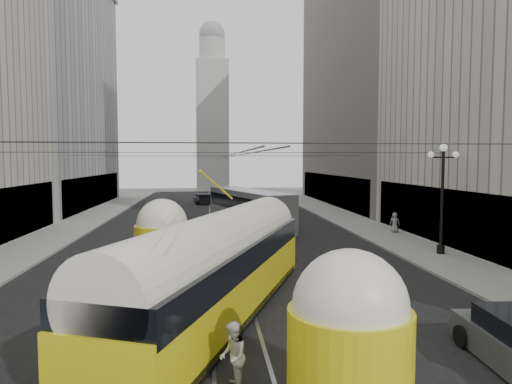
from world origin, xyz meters
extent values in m
cube|color=black|center=(0.00, 32.50, 0.00)|extent=(20.00, 85.00, 0.02)
cube|color=gray|center=(-12.00, 36.00, 0.07)|extent=(4.00, 72.00, 0.15)
cube|color=gray|center=(12.00, 36.00, 0.07)|extent=(4.00, 72.00, 0.15)
cube|color=gray|center=(-0.75, 32.50, 0.00)|extent=(0.12, 85.00, 0.04)
cube|color=gray|center=(0.75, 32.50, 0.00)|extent=(0.12, 85.00, 0.04)
cube|color=black|center=(-14.05, 24.00, 2.00)|extent=(0.10, 18.00, 3.60)
cube|color=#999999|center=(-20.00, 48.00, 14.00)|extent=(12.00, 28.00, 28.00)
cube|color=black|center=(-14.05, 48.00, 2.00)|extent=(0.10, 25.20, 3.60)
cube|color=black|center=(14.05, 22.00, 2.00)|extent=(0.10, 18.00, 3.60)
cube|color=#514C47|center=(20.00, 48.00, 16.00)|extent=(12.00, 32.00, 32.00)
cube|color=black|center=(14.05, 48.00, 2.00)|extent=(0.10, 28.80, 3.60)
cube|color=#B2AFA8|center=(0.00, 80.00, 12.00)|extent=(6.00, 6.00, 24.00)
cylinder|color=#B2AFA8|center=(0.00, 80.00, 26.00)|extent=(4.80, 4.80, 4.00)
sphere|color=gray|center=(0.00, 80.00, 28.96)|extent=(4.80, 4.80, 4.80)
cylinder|color=black|center=(12.60, 18.00, 3.15)|extent=(0.18, 0.18, 6.00)
cylinder|color=black|center=(12.60, 18.00, 0.40)|extent=(0.44, 0.44, 0.50)
cylinder|color=black|center=(12.60, 18.00, 5.75)|extent=(1.60, 0.08, 0.08)
sphere|color=white|center=(12.60, 18.00, 6.30)|extent=(0.44, 0.44, 0.44)
sphere|color=white|center=(11.85, 18.00, 5.90)|extent=(0.36, 0.36, 0.36)
sphere|color=white|center=(13.35, 18.00, 5.90)|extent=(0.36, 0.36, 0.36)
cylinder|color=black|center=(0.00, 4.00, 6.00)|extent=(25.00, 0.03, 0.03)
cylinder|color=black|center=(0.00, 18.00, 6.00)|extent=(25.00, 0.03, 0.03)
cylinder|color=black|center=(0.00, 32.00, 6.00)|extent=(25.00, 0.03, 0.03)
cylinder|color=black|center=(0.00, 46.00, 6.00)|extent=(25.00, 0.03, 0.03)
cylinder|color=black|center=(0.00, 36.00, 5.80)|extent=(0.03, 72.00, 0.03)
cylinder|color=black|center=(0.40, 36.00, 5.80)|extent=(0.03, 72.00, 0.03)
cube|color=gold|center=(-0.50, 8.98, 1.09)|extent=(7.88, 14.53, 1.77)
cube|color=black|center=(-0.50, 8.98, 0.26)|extent=(7.72, 14.12, 0.31)
cube|color=black|center=(-0.50, 8.98, 2.24)|extent=(7.82, 14.33, 0.88)
cylinder|color=silver|center=(-0.50, 8.98, 2.55)|extent=(7.51, 14.21, 2.39)
cylinder|color=gold|center=(2.15, 2.31, 1.20)|extent=(2.70, 2.70, 2.39)
sphere|color=silver|center=(2.15, 2.31, 2.44)|extent=(2.50, 2.50, 2.50)
cylinder|color=gold|center=(-3.15, 15.65, 1.20)|extent=(2.70, 2.70, 2.39)
sphere|color=silver|center=(-3.15, 15.65, 2.44)|extent=(2.50, 2.50, 2.50)
cube|color=#A7A9AD|center=(2.48, 30.66, 1.57)|extent=(6.29, 12.36, 3.05)
cube|color=black|center=(2.48, 30.66, 2.08)|extent=(6.17, 11.96, 1.12)
cube|color=black|center=(2.48, 24.62, 1.93)|extent=(2.25, 0.84, 1.42)
cylinder|color=black|center=(1.21, 26.58, 0.51)|extent=(0.30, 1.02, 1.02)
cylinder|color=black|center=(3.75, 26.58, 0.51)|extent=(0.30, 1.02, 1.02)
cylinder|color=black|center=(1.21, 34.74, 0.51)|extent=(0.30, 1.02, 1.02)
cylinder|color=black|center=(3.75, 34.74, 0.51)|extent=(0.30, 1.02, 1.02)
cylinder|color=black|center=(6.64, 5.54, 0.33)|extent=(0.22, 0.66, 0.66)
cube|color=white|center=(4.54, 44.81, 0.49)|extent=(3.57, 4.95, 0.81)
cube|color=black|center=(4.54, 44.81, 1.06)|extent=(2.53, 2.97, 0.77)
cylinder|color=black|center=(3.69, 43.25, 0.33)|extent=(0.22, 0.65, 0.65)
cylinder|color=black|center=(5.38, 43.25, 0.33)|extent=(0.22, 0.65, 0.65)
cylinder|color=black|center=(3.69, 46.37, 0.33)|extent=(0.22, 0.65, 0.65)
cylinder|color=black|center=(5.38, 46.37, 0.33)|extent=(0.22, 0.65, 0.65)
cube|color=black|center=(-1.58, 51.52, 0.43)|extent=(2.51, 4.28, 0.71)
cube|color=black|center=(-1.58, 51.52, 0.93)|extent=(1.91, 2.48, 0.67)
cylinder|color=black|center=(-2.32, 50.16, 0.29)|extent=(0.22, 0.57, 0.57)
cylinder|color=black|center=(-0.84, 50.16, 0.29)|extent=(0.22, 0.57, 0.57)
cylinder|color=black|center=(-2.32, 52.89, 0.29)|extent=(0.22, 0.57, 0.57)
cylinder|color=black|center=(-0.84, 52.89, 0.29)|extent=(0.22, 0.57, 0.57)
imported|color=beige|center=(-0.31, 3.71, 0.84)|extent=(0.67, 0.84, 1.68)
imported|color=gray|center=(13.08, 25.78, 0.90)|extent=(0.83, 0.62, 1.51)
camera|label=1|loc=(-0.86, -7.01, 5.58)|focal=32.00mm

